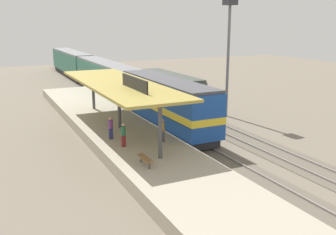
{
  "coord_description": "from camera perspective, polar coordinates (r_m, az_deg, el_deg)",
  "views": [
    {
      "loc": [
        -14.35,
        -29.17,
        9.46
      ],
      "look_at": [
        -1.38,
        -2.51,
        2.0
      ],
      "focal_mm": 40.83,
      "sensor_mm": 36.0,
      "label": 1
    }
  ],
  "objects": [
    {
      "name": "station_canopy",
      "position": [
        31.06,
        -7.34,
        4.89
      ],
      "size": [
        5.2,
        18.0,
        4.7
      ],
      "color": "#47474C",
      "rests_on": "platform"
    },
    {
      "name": "track_near",
      "position": [
        33.85,
        0.24,
        -2.05
      ],
      "size": [
        3.2,
        110.0,
        0.16
      ],
      "color": "#5F5649",
      "rests_on": "ground"
    },
    {
      "name": "locomotive",
      "position": [
        33.87,
        -0.27,
        2.11
      ],
      "size": [
        2.93,
        14.43,
        4.44
      ],
      "color": "#28282D",
      "rests_on": "track_near"
    },
    {
      "name": "passenger_carriage_front",
      "position": [
        50.47,
        -9.2,
        5.81
      ],
      "size": [
        2.9,
        20.0,
        4.24
      ],
      "color": "#28282D",
      "rests_on": "track_near"
    },
    {
      "name": "platform",
      "position": [
        32.05,
        -7.17,
        -2.32
      ],
      "size": [
        6.0,
        44.0,
        0.9
      ],
      "primitive_type": "cube",
      "color": "#A89E89",
      "rests_on": "ground"
    },
    {
      "name": "ground_plane",
      "position": [
        34.75,
        3.2,
        -1.69
      ],
      "size": [
        120.0,
        120.0,
        0.0
      ],
      "primitive_type": "plane",
      "color": "#706656"
    },
    {
      "name": "platform_bench",
      "position": [
        23.49,
        -3.48,
        -6.12
      ],
      "size": [
        0.44,
        1.7,
        0.5
      ],
      "color": "#333338",
      "rests_on": "platform"
    },
    {
      "name": "person_boarding",
      "position": [
        27.78,
        -0.84,
        -1.77
      ],
      "size": [
        0.34,
        0.34,
        1.71
      ],
      "color": "#4C4C51",
      "rests_on": "platform"
    },
    {
      "name": "freight_car",
      "position": [
        43.72,
        0.16,
        4.26
      ],
      "size": [
        2.8,
        12.0,
        3.54
      ],
      "color": "#28282D",
      "rests_on": "track_far"
    },
    {
      "name": "track_far",
      "position": [
        36.04,
        6.82,
        -1.14
      ],
      "size": [
        3.2,
        110.0,
        0.16
      ],
      "color": "#5F5649",
      "rests_on": "ground"
    },
    {
      "name": "person_walking",
      "position": [
        26.88,
        -6.68,
        -2.41
      ],
      "size": [
        0.34,
        0.34,
        1.71
      ],
      "color": "maroon",
      "rests_on": "platform"
    },
    {
      "name": "passenger_carriage_rear",
      "position": [
        70.5,
        -14.2,
        7.89
      ],
      "size": [
        2.9,
        20.0,
        4.24
      ],
      "color": "#28282D",
      "rests_on": "track_near"
    },
    {
      "name": "person_waiting",
      "position": [
        28.74,
        -8.55,
        -1.38
      ],
      "size": [
        0.34,
        0.34,
        1.71
      ],
      "color": "navy",
      "rests_on": "platform"
    },
    {
      "name": "light_mast",
      "position": [
        38.8,
        9.1,
        12.39
      ],
      "size": [
        1.1,
        1.1,
        11.7
      ],
      "color": "slate",
      "rests_on": "ground"
    }
  ]
}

